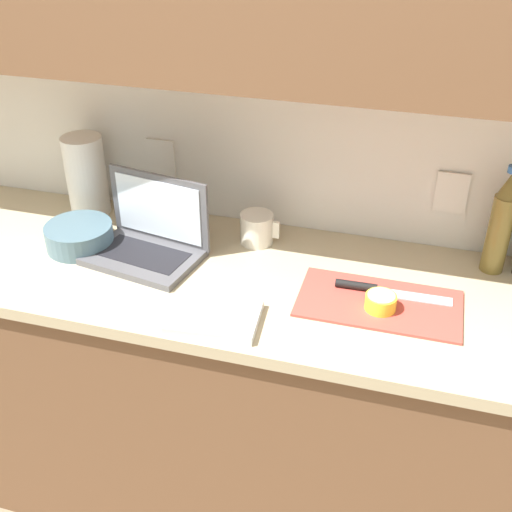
% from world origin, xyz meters
% --- Properties ---
extents(ground_plane, '(12.00, 12.00, 0.00)m').
position_xyz_m(ground_plane, '(0.00, 0.00, 0.00)').
color(ground_plane, '#847056').
rests_on(ground_plane, ground).
extents(wall_back, '(5.20, 0.38, 2.60)m').
position_xyz_m(wall_back, '(0.00, 0.24, 1.56)').
color(wall_back, white).
rests_on(wall_back, ground_plane).
extents(counter_unit, '(2.17, 0.62, 0.91)m').
position_xyz_m(counter_unit, '(-0.02, 0.00, 0.47)').
color(counter_unit, brown).
rests_on(counter_unit, ground_plane).
extents(laptop, '(0.35, 0.26, 0.23)m').
position_xyz_m(laptop, '(-0.17, 0.04, 0.97)').
color(laptop, '#515156').
rests_on(laptop, counter_unit).
extents(cutting_board, '(0.42, 0.22, 0.01)m').
position_xyz_m(cutting_board, '(0.49, -0.03, 0.92)').
color(cutting_board, '#D1473D').
rests_on(cutting_board, counter_unit).
extents(knife, '(0.30, 0.04, 0.02)m').
position_xyz_m(knife, '(0.47, 0.01, 0.93)').
color(knife, silver).
rests_on(knife, cutting_board).
extents(lemon_half_cut, '(0.08, 0.08, 0.04)m').
position_xyz_m(lemon_half_cut, '(0.50, -0.06, 0.94)').
color(lemon_half_cut, yellow).
rests_on(lemon_half_cut, cutting_board).
extents(bottle_green_soda, '(0.06, 0.06, 0.31)m').
position_xyz_m(bottle_green_soda, '(0.77, 0.22, 1.06)').
color(bottle_green_soda, olive).
rests_on(bottle_green_soda, counter_unit).
extents(measuring_cup, '(0.12, 0.10, 0.09)m').
position_xyz_m(measuring_cup, '(0.11, 0.19, 0.96)').
color(measuring_cup, silver).
rests_on(measuring_cup, counter_unit).
extents(bowl_white, '(0.20, 0.20, 0.07)m').
position_xyz_m(bowl_white, '(-0.39, 0.02, 0.95)').
color(bowl_white, slate).
rests_on(bowl_white, counter_unit).
extents(paper_towel_roll, '(0.13, 0.13, 0.26)m').
position_xyz_m(paper_towel_roll, '(-0.46, 0.22, 1.04)').
color(paper_towel_roll, white).
rests_on(paper_towel_roll, counter_unit).
extents(dish_towel, '(0.23, 0.18, 0.02)m').
position_xyz_m(dish_towel, '(0.11, -0.21, 0.93)').
color(dish_towel, white).
rests_on(dish_towel, counter_unit).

